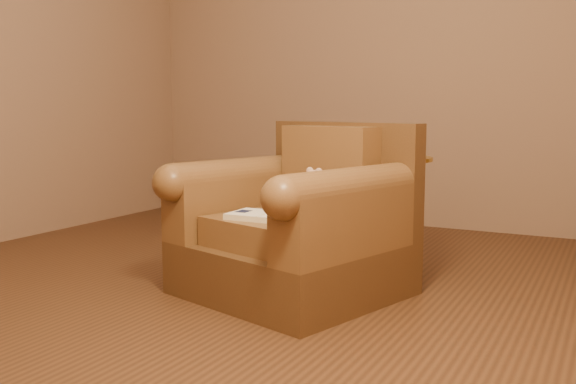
% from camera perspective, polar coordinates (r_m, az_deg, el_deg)
% --- Properties ---
extents(floor, '(4.00, 4.00, 0.00)m').
position_cam_1_polar(floor, '(3.45, -3.83, -7.88)').
color(floor, '#4E2F1A').
rests_on(floor, ground).
extents(armchair, '(1.15, 1.12, 0.84)m').
position_cam_1_polar(armchair, '(3.17, 0.91, -3.20)').
color(armchair, '#50341A').
rests_on(armchair, floor).
extents(teddy_bear, '(0.16, 0.19, 0.22)m').
position_cam_1_polar(teddy_bear, '(3.20, 2.03, -0.22)').
color(teddy_bear, '#D2A893').
rests_on(teddy_bear, armchair).
extents(guidebook, '(0.36, 0.22, 0.03)m').
position_cam_1_polar(guidebook, '(2.98, -1.85, -2.16)').
color(guidebook, beige).
rests_on(guidebook, armchair).
extents(side_table, '(0.46, 0.46, 0.64)m').
position_cam_1_polar(side_table, '(3.66, 9.06, -1.52)').
color(side_table, gold).
rests_on(side_table, floor).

